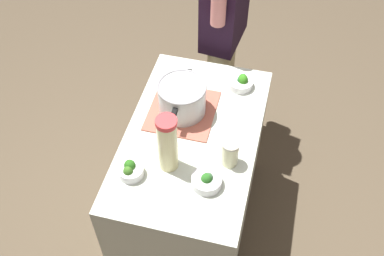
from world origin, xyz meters
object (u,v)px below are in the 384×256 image
broccoli_bowl_front (207,181)px  broccoli_bowl_back (130,170)px  lemonade_pitcher (168,144)px  mason_jar (230,153)px  cooking_pot (182,98)px  person_cook (224,31)px  broccoli_bowl_center (241,82)px

broccoli_bowl_front → broccoli_bowl_back: (-0.03, 0.34, 0.00)m
lemonade_pitcher → broccoli_bowl_front: lemonade_pitcher is taller
lemonade_pitcher → mason_jar: size_ratio=2.22×
cooking_pot → lemonade_pitcher: 0.34m
broccoli_bowl_front → person_cook: (1.06, 0.14, -0.02)m
broccoli_bowl_center → lemonade_pitcher: bearing=158.5°
broccoli_bowl_front → person_cook: bearing=7.6°
cooking_pot → mason_jar: bearing=-131.0°
mason_jar → broccoli_bowl_front: (-0.14, 0.07, -0.04)m
broccoli_bowl_front → broccoli_bowl_center: bearing=-3.4°
lemonade_pitcher → broccoli_bowl_back: bearing=121.5°
mason_jar → person_cook: person_cook is taller
broccoli_bowl_back → lemonade_pitcher: bearing=-58.5°
person_cook → cooking_pot: bearing=173.5°
person_cook → mason_jar: bearing=-166.8°
broccoli_bowl_center → broccoli_bowl_back: (-0.68, 0.38, 0.00)m
lemonade_pitcher → broccoli_bowl_center: size_ratio=2.38×
mason_jar → broccoli_bowl_center: bearing=4.1°
mason_jar → broccoli_bowl_back: bearing=112.7°
mason_jar → broccoli_bowl_center: 0.50m
cooking_pot → person_cook: bearing=-6.5°
lemonade_pitcher → person_cook: 1.01m
lemonade_pitcher → broccoli_bowl_front: size_ratio=2.29×
broccoli_bowl_center → broccoli_bowl_back: broccoli_bowl_back is taller
lemonade_pitcher → person_cook: (1.00, -0.05, -0.14)m
lemonade_pitcher → mason_jar: 0.29m
broccoli_bowl_front → broccoli_bowl_center: (0.65, -0.04, 0.00)m
person_cook → broccoli_bowl_center: bearing=-156.8°
broccoli_bowl_center → broccoli_bowl_back: bearing=150.6°
broccoli_bowl_front → mason_jar: bearing=-27.1°
lemonade_pitcher → mason_jar: (0.08, -0.27, -0.09)m
broccoli_bowl_center → cooking_pot: bearing=134.3°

